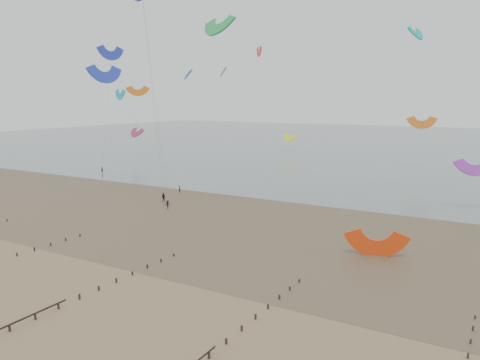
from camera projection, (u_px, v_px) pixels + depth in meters
ground at (82, 280)px, 53.92m from camera, size 500.00×500.00×0.00m
sea_and_shore at (215, 214)px, 85.25m from camera, size 500.00×665.00×0.03m
kitesurfer_lead at (180, 189)px, 104.73m from camera, size 0.68×0.66×1.57m
kitesurfers at (429, 218)px, 78.82m from camera, size 148.35×27.64×1.89m
grounded_kite at (376, 256)px, 62.40m from camera, size 8.15×7.05×3.85m
kites_airborne at (304, 92)px, 129.35m from camera, size 248.55×116.83×41.31m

